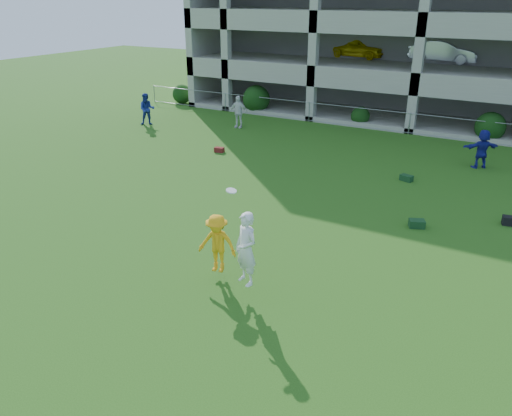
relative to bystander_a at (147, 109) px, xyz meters
The scene contains 12 objects.
ground 19.52m from the bystander_a, 44.20° to the right, with size 100.00×100.00×0.00m, color #235114.
bystander_a is the anchor object (origin of this frame).
bystander_b 5.41m from the bystander_a, 22.28° to the left, with size 1.07×0.45×1.83m, color white.
bystander_d 18.18m from the bystander_a, ahead, with size 1.60×0.51×1.73m, color navy.
bag_green_c 18.38m from the bystander_a, 20.86° to the right, with size 0.50×0.35×0.26m, color #133514.
bag_black_e 20.49m from the bystander_a, 13.60° to the right, with size 0.60×0.30×0.30m, color black.
bag_red_f 7.26m from the bystander_a, 21.08° to the right, with size 0.45×0.28×0.24m, color #541F0E.
bag_green_g 15.92m from the bystander_a, ahead, with size 0.50×0.30×0.25m, color #133519.
frisbee_contest 18.55m from the bystander_a, 42.88° to the right, with size 2.16×1.23×2.47m.
parking_garage 20.50m from the bystander_a, 45.29° to the left, with size 30.00×14.00×12.00m.
fence 14.99m from the bystander_a, 21.16° to the left, with size 36.06×0.06×1.20m.
shrub_row 19.56m from the bystander_a, 18.22° to the left, with size 34.38×2.52×3.50m.
Camera 1 is at (5.88, -8.64, 7.15)m, focal length 35.00 mm.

